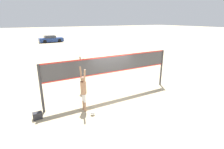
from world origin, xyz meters
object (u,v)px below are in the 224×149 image
object	(u,v)px
player_blocker	(83,74)
parked_car_near	(51,39)
player_spiker	(83,89)
gear_bag	(38,116)
volleyball	(93,113)
volleyball_net	(112,68)

from	to	relation	value
player_blocker	parked_car_near	world-z (taller)	player_blocker
player_blocker	parked_car_near	bearing A→B (deg)	173.20
parked_car_near	player_blocker	bearing A→B (deg)	-98.72
player_spiker	gear_bag	size ratio (longest dim) A/B	5.47
volleyball	parked_car_near	world-z (taller)	parked_car_near
volleyball_net	player_spiker	xyz separation A→B (m)	(-2.03, -0.83, -0.57)
player_blocker	gear_bag	xyz separation A→B (m)	(-2.92, -1.97, -0.99)
player_spiker	volleyball	world-z (taller)	player_spiker
gear_bag	parked_car_near	bearing A→B (deg)	77.91
player_spiker	player_blocker	world-z (taller)	player_spiker
volleyball_net	volleyball	world-z (taller)	volleyball_net
volleyball_net	gear_bag	bearing A→B (deg)	-172.82
gear_bag	parked_car_near	xyz separation A→B (m)	(6.06, 28.26, 0.44)
player_spiker	volleyball	size ratio (longest dim) A/B	10.41
gear_bag	parked_car_near	world-z (taller)	parked_car_near
volleyball_net	player_blocker	distance (m)	1.99
player_blocker	volleyball	world-z (taller)	player_blocker
volleyball_net	gear_bag	world-z (taller)	volleyball_net
player_blocker	parked_car_near	size ratio (longest dim) A/B	0.48
gear_bag	parked_car_near	size ratio (longest dim) A/B	0.09
volleyball	gear_bag	bearing A→B (deg)	157.96
volleyball_net	player_spiker	distance (m)	2.27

